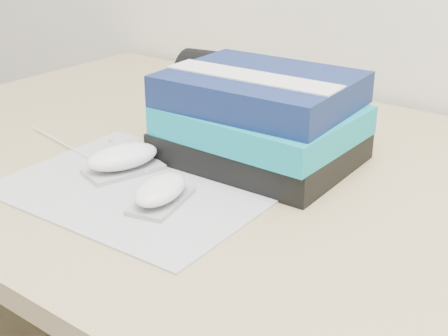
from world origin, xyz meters
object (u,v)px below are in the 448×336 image
Objects in this scene: desk at (343,312)px; pouch at (222,92)px; mouse_rear at (123,159)px; book_stack at (261,119)px; mouse_front at (161,191)px.

desk is 10.57× the size of pouch.
mouse_rear is at bearing -87.90° from pouch.
book_stack reaches higher than mouse_rear.
desk is 5.79× the size of book_stack.
mouse_rear is at bearing -128.05° from book_stack.
desk is 0.41m from pouch.
mouse_rear reaches higher than mouse_front.
mouse_front is (-0.15, -0.24, 0.25)m from desk.
pouch is (-0.13, 0.08, -0.00)m from book_stack.
desk is 13.40× the size of mouse_rear.
mouse_front is 0.38× the size of book_stack.
mouse_front reaches higher than desk.
desk is at bearing 56.91° from mouse_front.
pouch is at bearing 170.96° from desk.
mouse_front is at bearing -66.81° from pouch.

